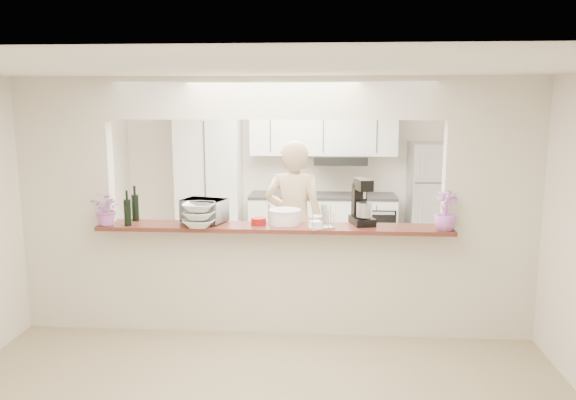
# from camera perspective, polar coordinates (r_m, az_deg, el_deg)

# --- Properties ---
(floor) EXTENTS (6.00, 6.00, 0.00)m
(floor) POSITION_cam_1_polar(r_m,az_deg,el_deg) (5.79, -1.35, -13.06)
(floor) COLOR tan
(floor) RESTS_ON ground
(tile_overlay) EXTENTS (5.00, 2.90, 0.01)m
(tile_overlay) POSITION_cam_1_polar(r_m,az_deg,el_deg) (7.24, -0.21, -8.22)
(tile_overlay) COLOR beige
(tile_overlay) RESTS_ON floor
(partition) EXTENTS (5.00, 0.15, 2.50)m
(partition) POSITION_cam_1_polar(r_m,az_deg,el_deg) (5.39, -1.42, 1.60)
(partition) COLOR beige
(partition) RESTS_ON floor
(bar_counter) EXTENTS (3.40, 0.38, 1.09)m
(bar_counter) POSITION_cam_1_polar(r_m,az_deg,el_deg) (5.59, -1.38, -7.64)
(bar_counter) COLOR beige
(bar_counter) RESTS_ON floor
(kitchen_cabinets) EXTENTS (3.15, 0.62, 2.25)m
(kitchen_cabinets) POSITION_cam_1_polar(r_m,az_deg,el_deg) (8.16, -0.93, 0.88)
(kitchen_cabinets) COLOR silver
(kitchen_cabinets) RESTS_ON floor
(refrigerator) EXTENTS (0.75, 0.70, 1.70)m
(refrigerator) POSITION_cam_1_polar(r_m,az_deg,el_deg) (8.23, 14.74, -0.26)
(refrigerator) COLOR #AEAEB3
(refrigerator) RESTS_ON floor
(flower_left) EXTENTS (0.35, 0.33, 0.32)m
(flower_left) POSITION_cam_1_polar(r_m,az_deg,el_deg) (5.66, -17.90, -0.86)
(flower_left) COLOR #C86AC0
(flower_left) RESTS_ON bar_counter
(wine_bottle_a) EXTENTS (0.07, 0.07, 0.35)m
(wine_bottle_a) POSITION_cam_1_polar(r_m,az_deg,el_deg) (5.80, -15.26, -0.71)
(wine_bottle_a) COLOR black
(wine_bottle_a) RESTS_ON bar_counter
(wine_bottle_b) EXTENTS (0.07, 0.07, 0.34)m
(wine_bottle_b) POSITION_cam_1_polar(r_m,az_deg,el_deg) (5.59, -15.99, -1.16)
(wine_bottle_b) COLOR black
(wine_bottle_b) RESTS_ON bar_counter
(toaster_oven) EXTENTS (0.48, 0.39, 0.23)m
(toaster_oven) POSITION_cam_1_polar(r_m,az_deg,el_deg) (5.59, -8.52, -1.09)
(toaster_oven) COLOR #A2A1A6
(toaster_oven) RESTS_ON bar_counter
(serving_bowls) EXTENTS (0.31, 0.31, 0.23)m
(serving_bowls) POSITION_cam_1_polar(r_m,az_deg,el_deg) (5.38, -9.02, -1.56)
(serving_bowls) COLOR white
(serving_bowls) RESTS_ON bar_counter
(plate_stack_a) EXTENTS (0.31, 0.31, 0.14)m
(plate_stack_a) POSITION_cam_1_polar(r_m,az_deg,el_deg) (5.46, -0.33, -1.70)
(plate_stack_a) COLOR white
(plate_stack_a) RESTS_ON bar_counter
(plate_stack_b) EXTENTS (0.25, 0.25, 0.09)m
(plate_stack_b) POSITION_cam_1_polar(r_m,az_deg,el_deg) (5.47, -0.33, -1.97)
(plate_stack_b) COLOR white
(plate_stack_b) RESTS_ON bar_counter
(red_bowl) EXTENTS (0.15, 0.15, 0.07)m
(red_bowl) POSITION_cam_1_polar(r_m,az_deg,el_deg) (5.44, -3.01, -2.17)
(red_bowl) COLOR maroon
(red_bowl) RESTS_ON bar_counter
(tan_bowl) EXTENTS (0.15, 0.15, 0.07)m
(tan_bowl) POSITION_cam_1_polar(r_m,az_deg,el_deg) (5.51, 2.82, -2.00)
(tan_bowl) COLOR tan
(tan_bowl) RESTS_ON bar_counter
(utensil_caddy) EXTENTS (0.28, 0.23, 0.22)m
(utensil_caddy) POSITION_cam_1_polar(r_m,az_deg,el_deg) (5.27, 3.32, -1.90)
(utensil_caddy) COLOR silver
(utensil_caddy) RESTS_ON bar_counter
(stand_mixer) EXTENTS (0.26, 0.34, 0.45)m
(stand_mixer) POSITION_cam_1_polar(r_m,az_deg,el_deg) (5.47, 7.51, -0.39)
(stand_mixer) COLOR black
(stand_mixer) RESTS_ON bar_counter
(flower_right) EXTENTS (0.21, 0.21, 0.36)m
(flower_right) POSITION_cam_1_polar(r_m,az_deg,el_deg) (5.37, 15.71, -1.09)
(flower_right) COLOR #AA60B3
(flower_right) RESTS_ON bar_counter
(person) EXTENTS (0.73, 0.54, 1.84)m
(person) POSITION_cam_1_polar(r_m,az_deg,el_deg) (6.29, 0.62, -2.36)
(person) COLOR tan
(person) RESTS_ON floor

